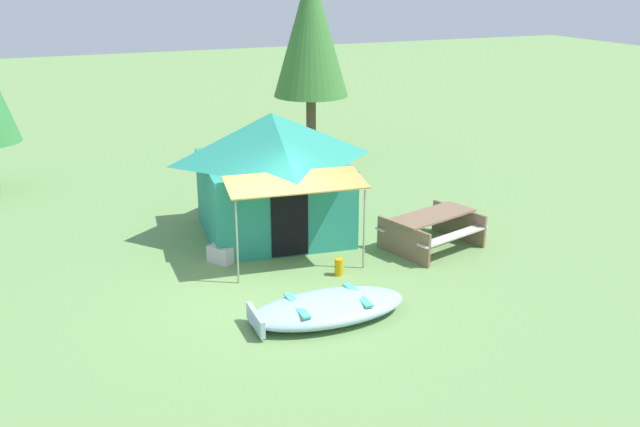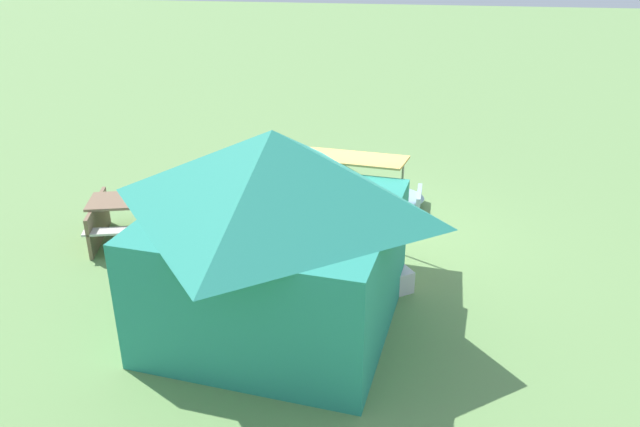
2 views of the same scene
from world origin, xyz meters
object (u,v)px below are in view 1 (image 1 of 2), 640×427
at_px(canvas_cabin_tent, 273,172).
at_px(picnic_table, 432,226).
at_px(beached_rowboat, 327,308).
at_px(cooler_box, 223,253).
at_px(pine_tree_back_right, 311,32).
at_px(fuel_can, 339,267).

distance_m(canvas_cabin_tent, picnic_table, 3.60).
bearing_deg(picnic_table, beached_rowboat, -147.64).
relative_size(canvas_cabin_tent, cooler_box, 8.64).
height_order(picnic_table, pine_tree_back_right, pine_tree_back_right).
relative_size(picnic_table, fuel_can, 6.63).
bearing_deg(canvas_cabin_tent, pine_tree_back_right, 60.87).
distance_m(beached_rowboat, fuel_can, 1.80).
distance_m(canvas_cabin_tent, cooler_box, 2.24).
distance_m(picnic_table, cooler_box, 4.37).
height_order(picnic_table, fuel_can, picnic_table).
height_order(canvas_cabin_tent, pine_tree_back_right, pine_tree_back_right).
xyz_separation_m(beached_rowboat, pine_tree_back_right, (3.90, 10.25, 3.59)).
bearing_deg(fuel_can, pine_tree_back_right, 71.08).
xyz_separation_m(picnic_table, fuel_can, (-2.38, -0.54, -0.30)).
relative_size(canvas_cabin_tent, pine_tree_back_right, 0.76).
relative_size(beached_rowboat, pine_tree_back_right, 0.48).
relative_size(beached_rowboat, canvas_cabin_tent, 0.63).
distance_m(beached_rowboat, pine_tree_back_right, 11.54).
xyz_separation_m(canvas_cabin_tent, pine_tree_back_right, (3.37, 6.04, 2.39)).
distance_m(cooler_box, pine_tree_back_right, 9.39).
bearing_deg(pine_tree_back_right, picnic_table, -94.23).
bearing_deg(pine_tree_back_right, fuel_can, -108.92).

